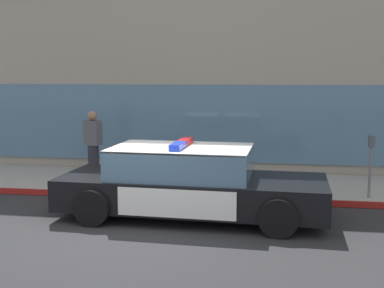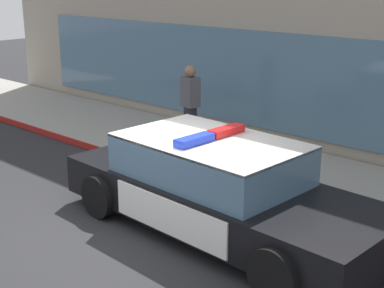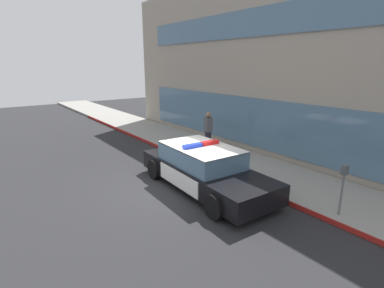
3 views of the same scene
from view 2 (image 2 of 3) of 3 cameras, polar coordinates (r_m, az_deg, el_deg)
The scene contains 6 objects.
ground at distance 8.55m, azimuth -5.43°, elevation -8.62°, with size 48.00×48.00×0.00m, color #262628.
sidewalk at distance 10.89m, azimuth 7.74°, elevation -2.54°, with size 48.00×2.79×0.15m, color gray.
curb_red_paint at distance 9.82m, azimuth 3.02°, elevation -4.59°, with size 28.80×0.04×0.14m, color maroon.
police_cruiser at distance 8.24m, azimuth 2.58°, elevation -4.40°, with size 5.18×2.26×1.49m.
fire_hydrant at distance 10.66m, azimuth 0.45°, elevation -0.38°, with size 0.34×0.39×0.73m.
pedestrian_on_sidewalk at distance 11.80m, azimuth -0.18°, elevation 3.90°, with size 0.46×0.36×1.71m.
Camera 2 is at (5.75, -5.14, 3.68)m, focal length 52.65 mm.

